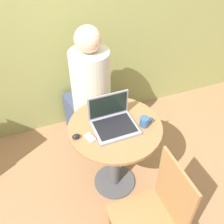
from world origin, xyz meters
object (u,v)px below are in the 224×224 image
at_px(chair_empty, 154,216).
at_px(cell_phone, 90,138).
at_px(laptop, 113,121).
at_px(person_seated, 89,98).

bearing_deg(chair_empty, cell_phone, 113.48).
height_order(laptop, cell_phone, laptop).
height_order(chair_empty, person_seated, person_seated).
distance_m(cell_phone, chair_empty, 0.68).
bearing_deg(cell_phone, chair_empty, -66.52).
relative_size(cell_phone, chair_empty, 0.11).
distance_m(laptop, chair_empty, 0.71).
bearing_deg(chair_empty, person_seated, 92.55).
xyz_separation_m(chair_empty, person_seated, (-0.06, 1.25, 0.08)).
bearing_deg(laptop, cell_phone, -160.90).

